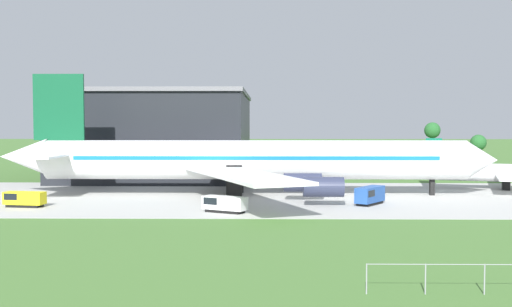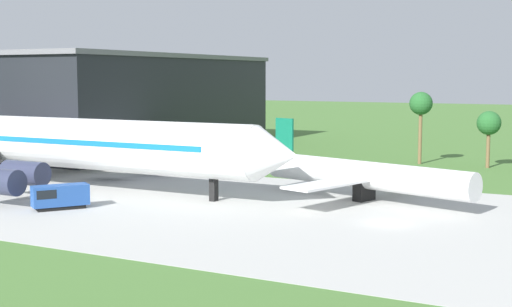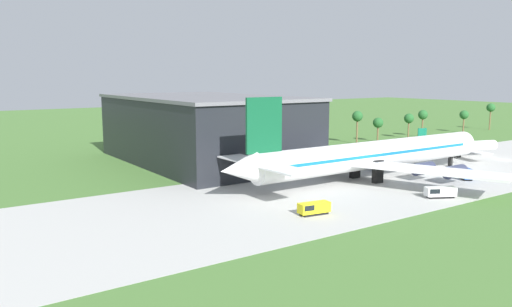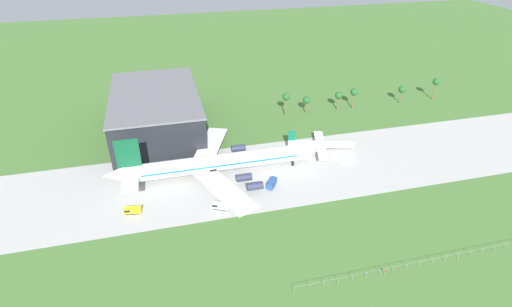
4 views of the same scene
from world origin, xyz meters
name	(u,v)px [view 1 (image 1 of 4)]	position (x,y,z in m)	size (l,w,h in m)	color
jet_airliner	(248,160)	(-49.80, 2.68, 5.52)	(78.70, 60.95, 19.12)	white
regional_aircraft	(505,173)	(-6.22, 10.79, 2.86)	(26.26, 23.89, 8.69)	white
baggage_tug	(369,195)	(-32.43, -9.00, 1.37)	(4.90, 5.83, 2.54)	black
fuel_truck	(23,199)	(-79.98, -11.95, 1.14)	(5.72, 2.81, 2.09)	black
catering_van	(223,204)	(-52.34, -16.63, 1.14)	(6.05, 4.43, 2.08)	black
terminal_building	(166,133)	(-69.35, 45.48, 8.91)	(36.72, 61.20, 17.78)	black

